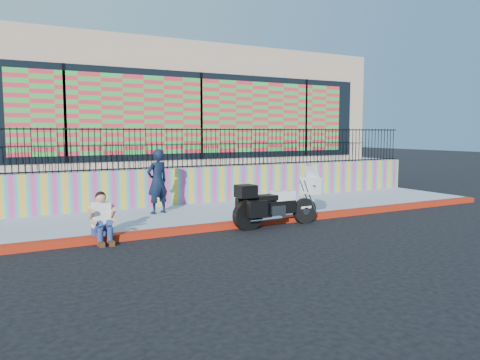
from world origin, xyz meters
TOP-DOWN VIEW (x-y plane):
  - ground at (0.00, 0.00)m, footprint 90.00×90.00m
  - red_curb at (0.00, 0.00)m, footprint 16.00×0.30m
  - sidewalk at (0.00, 1.65)m, footprint 16.00×3.00m
  - mural_wall at (0.00, 3.25)m, footprint 16.00×0.20m
  - metal_fence at (0.00, 3.25)m, footprint 15.80×0.04m
  - elevated_platform at (0.00, 8.35)m, footprint 16.00×10.00m
  - storefront_building at (0.00, 8.13)m, footprint 14.00×8.06m
  - police_motorcycle at (-0.01, -0.38)m, footprint 2.33×0.77m
  - police_officer at (-2.22, 2.03)m, footprint 0.72×0.58m
  - seated_man at (-4.14, -0.12)m, footprint 0.54×0.71m

SIDE VIEW (x-z plane):
  - ground at x=0.00m, z-range 0.00..0.00m
  - red_curb at x=0.00m, z-range 0.00..0.15m
  - sidewalk at x=0.00m, z-range 0.00..0.15m
  - seated_man at x=-4.14m, z-range -0.08..0.98m
  - police_motorcycle at x=-0.01m, z-range -0.12..1.33m
  - elevated_platform at x=0.00m, z-range 0.00..1.25m
  - mural_wall at x=0.00m, z-range 0.15..1.25m
  - police_officer at x=-2.22m, z-range 0.15..1.88m
  - metal_fence at x=0.00m, z-range 1.25..2.45m
  - storefront_building at x=0.00m, z-range 1.25..5.25m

